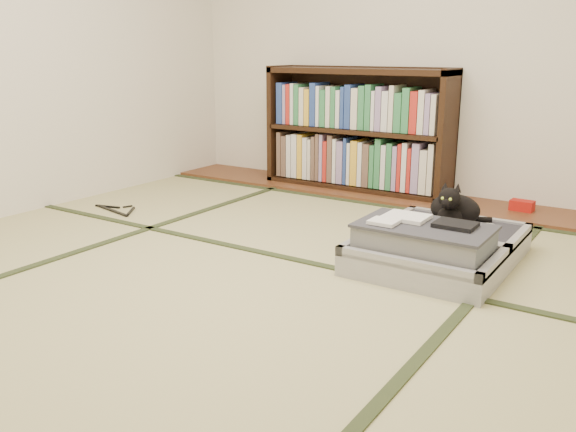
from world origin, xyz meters
The scene contains 9 objects.
floor centered at (0.00, 0.00, 0.00)m, with size 4.50×4.50×0.00m, color tan.
wood_strip centered at (0.00, 2.00, 0.01)m, with size 4.00×0.50×0.02m, color brown.
red_item centered at (0.83, 2.03, 0.06)m, with size 0.15×0.09×0.07m, color #AC140D.
tatami_borders centered at (0.00, 0.49, 0.00)m, with size 4.00×4.50×0.01m.
bookcase centered at (-0.44, 2.07, 0.45)m, with size 1.47×0.34×0.94m.
suitcase centered at (0.70, 0.74, 0.10)m, with size 0.71×0.94×0.28m.
cat centered at (0.68, 1.03, 0.23)m, with size 0.31×0.32×0.25m.
cable_coil centered at (0.86, 1.07, 0.15)m, with size 0.10×0.10×0.02m.
hanger centered at (-1.51, 0.58, 0.01)m, with size 0.40×0.22×0.01m.
Camera 1 is at (1.68, -2.14, 1.06)m, focal length 38.00 mm.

